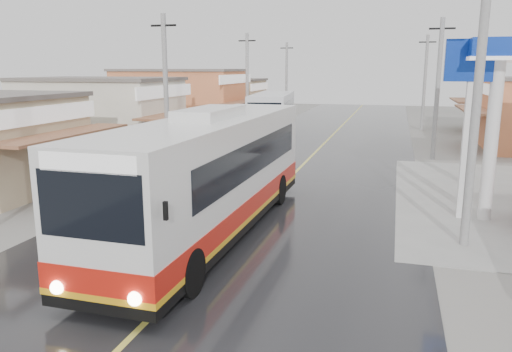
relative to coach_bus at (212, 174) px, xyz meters
The scene contains 12 objects.
ground 2.25m from the coach_bus, 52.15° to the left, with size 120.00×120.00×0.00m, color slate.
road 16.04m from the coach_bus, 87.47° to the left, with size 12.00×90.00×0.02m, color black.
centre_line 16.03m from the coach_bus, 87.47° to the left, with size 0.15×90.00×0.01m, color #D8CC4C.
shopfronts_left 22.64m from the coach_bus, 123.04° to the left, with size 11.00×44.00×5.20m, color tan, non-canonical shape.
utility_poles_left 18.14m from the coach_bus, 110.43° to the left, with size 1.60×50.00×8.00m, color gray, non-canonical shape.
utility_poles_right 17.78m from the coach_bus, 64.16° to the left, with size 1.60×36.00×8.00m, color gray, non-canonical shape.
coach_bus is the anchor object (origin of this frame).
second_bus 23.97m from the coach_bus, 99.26° to the left, with size 3.93×10.25×3.32m.
cyclist 7.91m from the coach_bus, 124.31° to the left, with size 1.02×2.15×2.23m.
tricycle_near 10.40m from the coach_bus, 142.83° to the left, with size 1.61×2.37×1.81m.
tricycle_far 13.97m from the coach_bus, 127.98° to the left, with size 1.65×2.06×1.55m.
tyre_stack 10.16m from the coach_bus, 124.02° to the left, with size 0.82×0.82×0.42m.
Camera 1 is at (4.82, -15.44, 5.23)m, focal length 35.00 mm.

